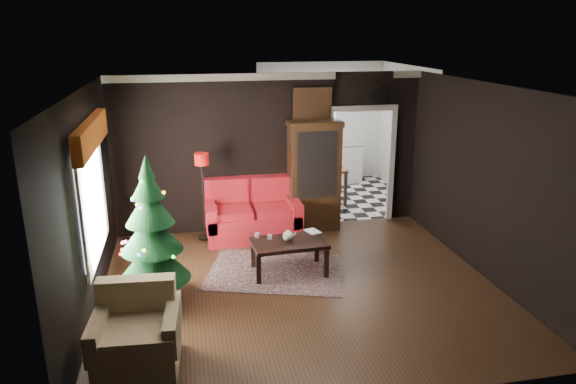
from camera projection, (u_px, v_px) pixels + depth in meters
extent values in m
plane|color=black|center=(300.00, 287.00, 7.54)|extent=(5.50, 5.50, 0.00)
plane|color=white|center=(302.00, 88.00, 6.72)|extent=(5.50, 5.50, 0.00)
plane|color=black|center=(270.00, 153.00, 9.47)|extent=(5.50, 0.00, 5.50)
plane|color=black|center=(362.00, 274.00, 4.79)|extent=(5.50, 0.00, 5.50)
plane|color=black|center=(86.00, 206.00, 6.61)|extent=(0.00, 5.50, 5.50)
plane|color=black|center=(487.00, 182.00, 7.65)|extent=(0.00, 5.50, 5.50)
cube|color=white|center=(91.00, 198.00, 6.79)|extent=(0.05, 1.60, 1.40)
cube|color=#9B4112|center=(91.00, 134.00, 6.57)|extent=(0.12, 2.10, 0.35)
plane|color=silver|center=(336.00, 197.00, 11.61)|extent=(3.00, 3.00, 0.00)
cube|color=white|center=(321.00, 110.00, 12.47)|extent=(0.70, 0.06, 0.70)
cube|color=#2C2429|center=(276.00, 271.00, 8.03)|extent=(2.34, 1.98, 0.01)
cylinder|color=silver|center=(257.00, 235.00, 8.02)|extent=(0.09, 0.09, 0.06)
cylinder|color=silver|center=(270.00, 237.00, 7.95)|extent=(0.10, 0.10, 0.06)
imported|color=gray|center=(308.00, 226.00, 8.14)|extent=(0.18, 0.08, 0.25)
cylinder|color=white|center=(378.00, 95.00, 9.51)|extent=(0.32, 0.32, 0.06)
cube|color=#AC7750|center=(312.00, 104.00, 9.32)|extent=(0.62, 0.05, 0.52)
cube|color=white|center=(322.00, 164.00, 12.60)|extent=(1.80, 0.60, 0.90)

